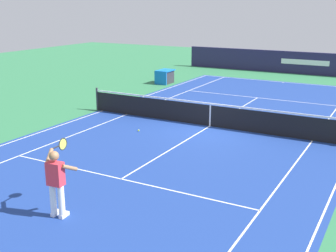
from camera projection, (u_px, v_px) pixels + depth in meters
The scene contains 8 objects.
ground_plane at pixel (210, 126), 17.87m from camera, with size 60.00×60.00×0.00m, color #2D7247.
court_slab at pixel (210, 126), 17.87m from camera, with size 24.20×11.40×0.00m, color navy.
court_line_markings at pixel (210, 126), 17.87m from camera, with size 23.85×11.05×0.01m.
tennis_net at pixel (210, 115), 17.73m from camera, with size 0.10×11.70×1.08m.
stadium_barrier at pixel (299, 63), 31.06m from camera, with size 0.26×17.00×1.58m.
tennis_player_near at pixel (56, 180), 10.04m from camera, with size 1.04×0.79×1.70m.
tennis_ball at pixel (139, 130), 17.15m from camera, with size 0.07×0.07×0.07m, color #CCE01E.
equipment_cart_tarped at pixel (165, 77), 27.35m from camera, with size 1.25×0.84×0.85m.
Camera 1 is at (15.90, 6.77, 4.87)m, focal length 46.27 mm.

